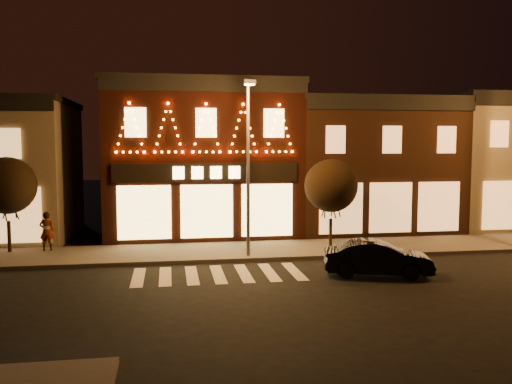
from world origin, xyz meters
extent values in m
plane|color=black|center=(0.00, 0.00, 0.00)|extent=(120.00, 120.00, 0.00)
cube|color=#47423D|center=(2.00, 8.00, 0.07)|extent=(44.00, 4.00, 0.15)
cube|color=black|center=(0.00, 14.00, 4.00)|extent=(10.00, 8.00, 8.00)
cube|color=black|center=(0.00, 14.00, 8.15)|extent=(10.20, 8.20, 0.30)
cube|color=black|center=(0.00, 9.95, 7.75)|extent=(10.00, 0.25, 0.50)
cube|color=black|center=(0.00, 9.90, 3.60)|extent=(9.00, 0.15, 0.90)
cube|color=#FFD87F|center=(0.00, 9.80, 3.60)|extent=(3.40, 0.08, 0.60)
cube|color=#321C11|center=(9.50, 14.00, 3.60)|extent=(9.00, 8.00, 7.20)
cube|color=black|center=(9.50, 14.00, 7.35)|extent=(9.20, 8.20, 0.30)
cube|color=black|center=(9.50, 9.95, 6.95)|extent=(9.00, 0.25, 0.50)
cube|color=#6F614F|center=(18.50, 14.00, 3.75)|extent=(9.00, 8.00, 7.50)
cube|color=black|center=(18.50, 14.00, 7.65)|extent=(9.20, 8.20, 0.30)
cylinder|color=#59595E|center=(1.55, 6.60, 3.86)|extent=(0.15, 0.15, 7.42)
cylinder|color=#59595E|center=(1.48, 5.86, 7.48)|extent=(0.25, 1.49, 0.09)
cube|color=#59595E|center=(1.40, 5.12, 7.43)|extent=(0.49, 0.31, 0.17)
cube|color=orange|center=(1.40, 5.12, 7.33)|extent=(0.37, 0.22, 0.05)
cylinder|color=black|center=(-8.93, 9.09, 0.85)|extent=(0.16, 0.16, 1.40)
sphere|color=black|center=(-8.93, 9.09, 3.14)|extent=(2.55, 2.55, 2.55)
cylinder|color=black|center=(5.63, 7.81, 0.83)|extent=(0.15, 0.15, 1.36)
sphere|color=black|center=(5.63, 7.81, 3.05)|extent=(2.48, 2.48, 2.48)
imported|color=black|center=(5.98, 2.88, 0.66)|extent=(4.25, 2.33, 1.33)
imported|color=gray|center=(-7.32, 9.13, 1.04)|extent=(0.66, 0.45, 1.78)
camera|label=1|loc=(-1.82, -16.28, 5.02)|focal=37.86mm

